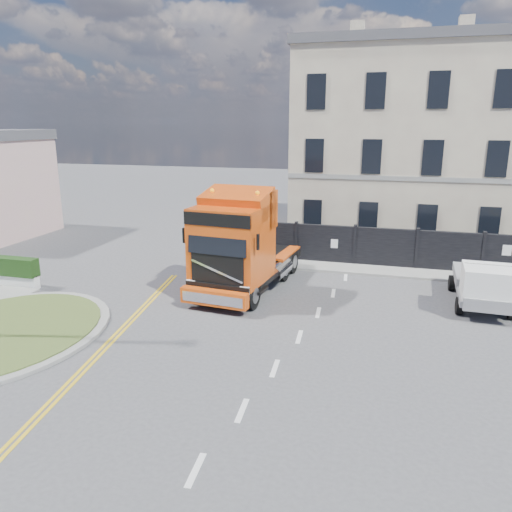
% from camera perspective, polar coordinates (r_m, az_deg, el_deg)
% --- Properties ---
extents(ground, '(120.00, 120.00, 0.00)m').
position_cam_1_polar(ground, '(18.31, -4.00, -7.71)').
color(ground, '#424244').
rests_on(ground, ground).
extents(hoarding_fence, '(18.80, 0.25, 2.00)m').
position_cam_1_polar(hoarding_fence, '(25.64, 16.87, 0.71)').
color(hoarding_fence, black).
rests_on(hoarding_fence, ground).
extents(georgian_building, '(12.30, 10.30, 12.80)m').
position_cam_1_polar(georgian_building, '(32.42, 16.32, 12.20)').
color(georgian_building, beige).
rests_on(georgian_building, ground).
extents(pavement_far, '(20.00, 1.60, 0.12)m').
position_cam_1_polar(pavement_far, '(25.00, 15.48, -1.78)').
color(pavement_far, gray).
rests_on(pavement_far, ground).
extents(truck, '(3.44, 7.54, 4.37)m').
position_cam_1_polar(truck, '(20.84, -1.95, 0.85)').
color(truck, black).
rests_on(truck, ground).
extents(flatbed_pickup, '(2.07, 4.69, 1.92)m').
position_cam_1_polar(flatbed_pickup, '(20.95, 24.72, -3.12)').
color(flatbed_pickup, slate).
rests_on(flatbed_pickup, ground).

